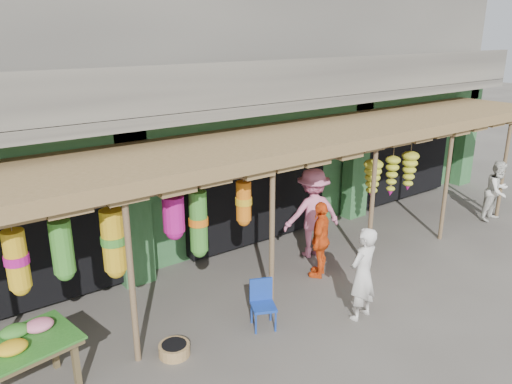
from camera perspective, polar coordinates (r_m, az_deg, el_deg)
ground at (r=10.01m, az=7.88°, el=-9.70°), size 80.00×80.00×0.00m
building at (r=12.83m, az=-7.11°, el=12.28°), size 16.40×6.80×7.00m
awning at (r=9.58m, az=4.52°, el=5.60°), size 14.00×2.70×2.79m
flower_table at (r=7.30m, az=-26.26°, el=-15.86°), size 1.75×1.20×0.97m
blue_chair at (r=8.28m, az=0.74°, el=-12.32°), size 0.50×0.51×0.80m
basket_mid at (r=7.89m, az=-9.31°, el=-17.36°), size 0.56×0.56×0.18m
basket_right at (r=8.37m, az=-26.91°, el=-16.83°), size 0.64×0.64×0.23m
person_front at (r=8.50m, az=12.09°, el=-9.13°), size 0.64×0.46×1.62m
person_right at (r=13.92m, az=25.87°, el=0.10°), size 0.77×0.61×1.54m
person_vendor at (r=9.79m, az=7.38°, el=-5.36°), size 0.96×0.80×1.53m
person_shopper at (r=10.56m, az=6.46°, el=-2.41°), size 1.40×1.06×1.92m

